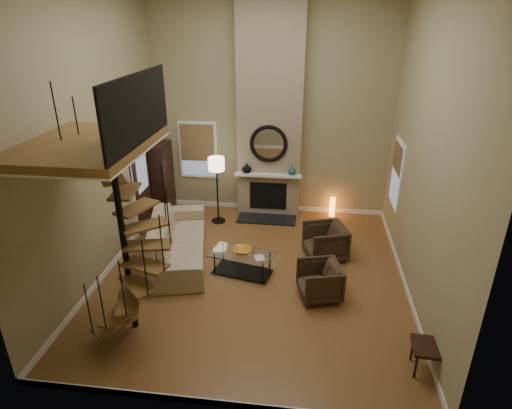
# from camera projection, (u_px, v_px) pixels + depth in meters

# --- Properties ---
(ground) EXTENTS (6.00, 6.50, 0.01)m
(ground) POSITION_uv_depth(u_px,v_px,m) (254.00, 275.00, 8.77)
(ground) COLOR olive
(ground) RESTS_ON ground
(back_wall) EXTENTS (6.00, 0.02, 5.50)m
(back_wall) POSITION_uv_depth(u_px,v_px,m) (271.00, 108.00, 10.58)
(back_wall) COLOR tan
(back_wall) RESTS_ON ground
(front_wall) EXTENTS (6.00, 0.02, 5.50)m
(front_wall) POSITION_uv_depth(u_px,v_px,m) (214.00, 227.00, 4.70)
(front_wall) COLOR tan
(front_wall) RESTS_ON ground
(left_wall) EXTENTS (0.02, 6.50, 5.50)m
(left_wall) POSITION_uv_depth(u_px,v_px,m) (94.00, 139.00, 7.99)
(left_wall) COLOR tan
(left_wall) RESTS_ON ground
(right_wall) EXTENTS (0.02, 6.50, 5.50)m
(right_wall) POSITION_uv_depth(u_px,v_px,m) (428.00, 151.00, 7.29)
(right_wall) COLOR tan
(right_wall) RESTS_ON ground
(baseboard_back) EXTENTS (6.00, 0.02, 0.12)m
(baseboard_back) POSITION_uv_depth(u_px,v_px,m) (269.00, 207.00, 11.67)
(baseboard_back) COLOR white
(baseboard_back) RESTS_ON ground
(baseboard_front) EXTENTS (6.00, 0.02, 0.12)m
(baseboard_front) POSITION_uv_depth(u_px,v_px,m) (222.00, 403.00, 5.81)
(baseboard_front) COLOR white
(baseboard_front) RESTS_ON ground
(baseboard_left) EXTENTS (0.02, 6.50, 0.12)m
(baseboard_left) POSITION_uv_depth(u_px,v_px,m) (114.00, 262.00, 9.09)
(baseboard_left) COLOR white
(baseboard_left) RESTS_ON ground
(baseboard_right) EXTENTS (0.02, 6.50, 0.12)m
(baseboard_right) POSITION_uv_depth(u_px,v_px,m) (404.00, 283.00, 8.39)
(baseboard_right) COLOR white
(baseboard_right) RESTS_ON ground
(chimney_breast) EXTENTS (1.60, 0.38, 5.50)m
(chimney_breast) POSITION_uv_depth(u_px,v_px,m) (270.00, 109.00, 10.41)
(chimney_breast) COLOR #958061
(chimney_breast) RESTS_ON ground
(hearth) EXTENTS (1.50, 0.60, 0.04)m
(hearth) POSITION_uv_depth(u_px,v_px,m) (267.00, 219.00, 11.08)
(hearth) COLOR black
(hearth) RESTS_ON ground
(firebox) EXTENTS (0.95, 0.02, 0.72)m
(firebox) POSITION_uv_depth(u_px,v_px,m) (268.00, 196.00, 11.13)
(firebox) COLOR black
(firebox) RESTS_ON chimney_breast
(mantel) EXTENTS (1.70, 0.18, 0.06)m
(mantel) POSITION_uv_depth(u_px,v_px,m) (268.00, 175.00, 10.81)
(mantel) COLOR white
(mantel) RESTS_ON chimney_breast
(mirror_frame) EXTENTS (0.94, 0.10, 0.94)m
(mirror_frame) POSITION_uv_depth(u_px,v_px,m) (269.00, 144.00, 10.54)
(mirror_frame) COLOR black
(mirror_frame) RESTS_ON chimney_breast
(mirror_disc) EXTENTS (0.80, 0.01, 0.80)m
(mirror_disc) POSITION_uv_depth(u_px,v_px,m) (269.00, 144.00, 10.54)
(mirror_disc) COLOR white
(mirror_disc) RESTS_ON chimney_breast
(vase_left) EXTENTS (0.24, 0.24, 0.25)m
(vase_left) POSITION_uv_depth(u_px,v_px,m) (247.00, 168.00, 10.85)
(vase_left) COLOR black
(vase_left) RESTS_ON mantel
(vase_right) EXTENTS (0.20, 0.20, 0.21)m
(vase_right) POSITION_uv_depth(u_px,v_px,m) (292.00, 171.00, 10.72)
(vase_right) COLOR #164E4B
(vase_right) RESTS_ON mantel
(window_back) EXTENTS (1.02, 0.06, 1.52)m
(window_back) POSITION_uv_depth(u_px,v_px,m) (198.00, 149.00, 11.24)
(window_back) COLOR white
(window_back) RESTS_ON back_wall
(window_right) EXTENTS (0.06, 1.02, 1.52)m
(window_right) POSITION_uv_depth(u_px,v_px,m) (397.00, 173.00, 9.56)
(window_right) COLOR white
(window_right) RESTS_ON right_wall
(entry_door) EXTENTS (0.10, 1.05, 2.16)m
(entry_door) POSITION_uv_depth(u_px,v_px,m) (142.00, 188.00, 10.31)
(entry_door) COLOR white
(entry_door) RESTS_ON ground
(loft) EXTENTS (1.70, 2.20, 1.09)m
(loft) POSITION_uv_depth(u_px,v_px,m) (93.00, 142.00, 6.05)
(loft) COLOR brown
(loft) RESTS_ON left_wall
(spiral_stair) EXTENTS (1.47, 1.47, 4.06)m
(spiral_stair) POSITION_uv_depth(u_px,v_px,m) (124.00, 233.00, 6.62)
(spiral_stair) COLOR black
(spiral_stair) RESTS_ON ground
(hutch) EXTENTS (0.38, 0.81, 1.82)m
(hutch) POSITION_uv_depth(u_px,v_px,m) (162.00, 177.00, 11.25)
(hutch) COLOR black
(hutch) RESTS_ON ground
(sofa) EXTENTS (1.79, 3.12, 0.86)m
(sofa) POSITION_uv_depth(u_px,v_px,m) (177.00, 240.00, 9.30)
(sofa) COLOR tan
(sofa) RESTS_ON ground
(armchair_near) EXTENTS (1.06, 1.04, 0.77)m
(armchair_near) POSITION_uv_depth(u_px,v_px,m) (329.00, 241.00, 9.32)
(armchair_near) COLOR #3B2A1B
(armchair_near) RESTS_ON ground
(armchair_far) EXTENTS (0.92, 0.90, 0.69)m
(armchair_far) POSITION_uv_depth(u_px,v_px,m) (323.00, 280.00, 7.96)
(armchair_far) COLOR #3B2A1B
(armchair_far) RESTS_ON ground
(coffee_table) EXTENTS (1.39, 0.91, 0.47)m
(coffee_table) POSITION_uv_depth(u_px,v_px,m) (242.00, 261.00, 8.72)
(coffee_table) COLOR silver
(coffee_table) RESTS_ON ground
(bowl) EXTENTS (0.38, 0.38, 0.09)m
(bowl) POSITION_uv_depth(u_px,v_px,m) (242.00, 250.00, 8.68)
(bowl) COLOR orange
(bowl) RESTS_ON coffee_table
(book) EXTENTS (0.26, 0.29, 0.02)m
(book) POSITION_uv_depth(u_px,v_px,m) (258.00, 258.00, 8.47)
(book) COLOR gray
(book) RESTS_ON coffee_table
(floor_lamp) EXTENTS (0.40, 0.40, 1.71)m
(floor_lamp) POSITION_uv_depth(u_px,v_px,m) (216.00, 169.00, 10.44)
(floor_lamp) COLOR black
(floor_lamp) RESTS_ON ground
(accent_lamp) EXTENTS (0.14, 0.14, 0.51)m
(accent_lamp) POSITION_uv_depth(u_px,v_px,m) (332.00, 207.00, 11.22)
(accent_lamp) COLOR orange
(accent_lamp) RESTS_ON ground
(side_chair) EXTENTS (0.51, 0.51, 1.00)m
(side_chair) POSITION_uv_depth(u_px,v_px,m) (436.00, 343.00, 6.20)
(side_chair) COLOR black
(side_chair) RESTS_ON ground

